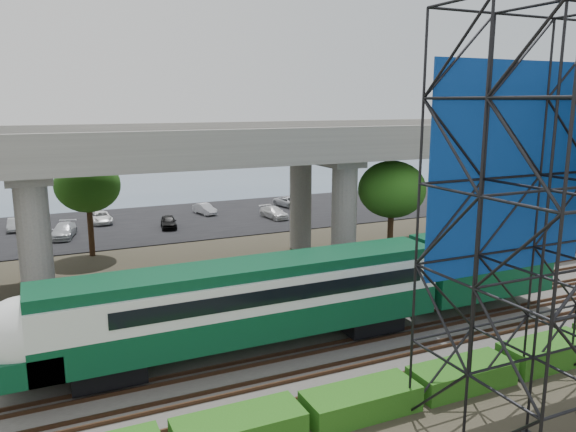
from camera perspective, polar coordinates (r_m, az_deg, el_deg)
name	(u,v)px	position (r m, az deg, el deg)	size (l,w,h in m)	color
ground	(291,371)	(26.16, 0.28, -15.48)	(140.00, 140.00, 0.00)	#474233
ballast_bed	(273,351)	(27.76, -1.52, -13.58)	(90.00, 12.00, 0.20)	slate
service_road	(219,298)	(35.17, -7.06, -8.22)	(90.00, 5.00, 0.08)	black
parking_lot	(145,224)	(57.23, -14.29, -0.75)	(90.00, 18.00, 0.08)	black
harbor_water	(114,192)	(78.64, -17.28, 2.35)	(140.00, 40.00, 0.03)	#465A74
rail_tracks	(273,348)	(27.68, -1.52, -13.25)	(90.00, 9.52, 0.16)	#472D1E
commuter_train	(292,293)	(27.08, 0.39, -7.88)	(29.30, 3.06, 4.30)	black
overpass	(170,158)	(38.24, -11.93, 5.79)	(80.00, 12.00, 12.40)	#9E9B93
scaffold_tower	(576,230)	(22.04, 27.18, -1.30)	(9.36, 6.36, 15.00)	black
hedge_strip	(361,400)	(23.01, 7.45, -18.06)	(34.60, 1.80, 1.20)	#215814
trees	(121,200)	(38.16, -16.59, 1.54)	(40.94, 16.94, 7.69)	#382314
parked_cars	(144,219)	(56.43, -14.38, -0.27)	(38.71, 9.57, 1.27)	white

